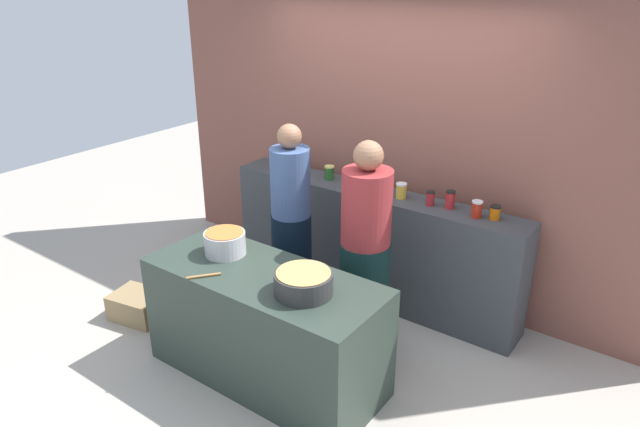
% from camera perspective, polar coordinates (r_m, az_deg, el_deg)
% --- Properties ---
extents(ground, '(12.00, 12.00, 0.00)m').
position_cam_1_polar(ground, '(4.56, -2.65, -13.66)').
color(ground, '#A79E93').
extents(storefront_wall, '(4.80, 0.12, 3.00)m').
position_cam_1_polar(storefront_wall, '(5.02, 7.47, 8.76)').
color(storefront_wall, brown).
rests_on(storefront_wall, ground).
extents(display_shelf, '(2.70, 0.36, 1.00)m').
position_cam_1_polar(display_shelf, '(5.08, 4.98, -3.04)').
color(display_shelf, '#373A3E').
rests_on(display_shelf, ground).
extents(prep_table, '(1.70, 0.70, 0.83)m').
position_cam_1_polar(prep_table, '(4.13, -5.39, -11.02)').
color(prep_table, '#29352E').
rests_on(prep_table, ground).
extents(preserve_jar_0, '(0.09, 0.09, 0.11)m').
position_cam_1_polar(preserve_jar_0, '(5.38, -4.28, 4.90)').
color(preserve_jar_0, brown).
rests_on(preserve_jar_0, display_shelf).
extents(preserve_jar_1, '(0.09, 0.09, 0.12)m').
position_cam_1_polar(preserve_jar_1, '(5.11, 0.93, 4.05)').
color(preserve_jar_1, '#255824').
rests_on(preserve_jar_1, display_shelf).
extents(preserve_jar_2, '(0.09, 0.09, 0.11)m').
position_cam_1_polar(preserve_jar_2, '(4.94, 4.22, 3.21)').
color(preserve_jar_2, brown).
rests_on(preserve_jar_2, display_shelf).
extents(preserve_jar_3, '(0.09, 0.09, 0.13)m').
position_cam_1_polar(preserve_jar_3, '(4.73, 8.02, 2.24)').
color(preserve_jar_3, gold).
rests_on(preserve_jar_3, display_shelf).
extents(preserve_jar_4, '(0.07, 0.07, 0.12)m').
position_cam_1_polar(preserve_jar_4, '(4.63, 10.83, 1.49)').
color(preserve_jar_4, '#A42225').
rests_on(preserve_jar_4, display_shelf).
extents(preserve_jar_5, '(0.08, 0.08, 0.14)m').
position_cam_1_polar(preserve_jar_5, '(4.60, 12.70, 1.35)').
color(preserve_jar_5, '#AD2426').
rests_on(preserve_jar_5, display_shelf).
extents(preserve_jar_6, '(0.08, 0.08, 0.13)m').
position_cam_1_polar(preserve_jar_6, '(4.48, 15.20, 0.42)').
color(preserve_jar_6, '#AA2414').
rests_on(preserve_jar_6, display_shelf).
extents(preserve_jar_7, '(0.08, 0.08, 0.11)m').
position_cam_1_polar(preserve_jar_7, '(4.49, 16.88, 0.11)').
color(preserve_jar_7, '#D4630C').
rests_on(preserve_jar_7, display_shelf).
extents(cooking_pot_left, '(0.30, 0.30, 0.17)m').
position_cam_1_polar(cooking_pot_left, '(4.18, -9.35, -2.88)').
color(cooking_pot_left, '#B7B7BC').
rests_on(cooking_pot_left, prep_table).
extents(cooking_pot_center, '(0.37, 0.37, 0.15)m').
position_cam_1_polar(cooking_pot_center, '(3.65, -1.64, -6.87)').
color(cooking_pot_center, '#2D2D2D').
rests_on(cooking_pot_center, prep_table).
extents(wooden_spoon, '(0.16, 0.19, 0.02)m').
position_cam_1_polar(wooden_spoon, '(3.93, -11.39, -6.04)').
color(wooden_spoon, '#9E703D').
rests_on(wooden_spoon, prep_table).
extents(cook_with_tongs, '(0.33, 0.33, 1.64)m').
position_cam_1_polar(cook_with_tongs, '(4.70, -2.84, -1.82)').
color(cook_with_tongs, black).
rests_on(cook_with_tongs, ground).
extents(cook_in_cap, '(0.37, 0.37, 1.66)m').
position_cam_1_polar(cook_in_cap, '(4.24, 4.44, -4.76)').
color(cook_in_cap, black).
rests_on(cook_in_cap, ground).
extents(bread_crate, '(0.48, 0.40, 0.22)m').
position_cam_1_polar(bread_crate, '(5.15, -17.47, -8.67)').
color(bread_crate, '#907650').
rests_on(bread_crate, ground).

